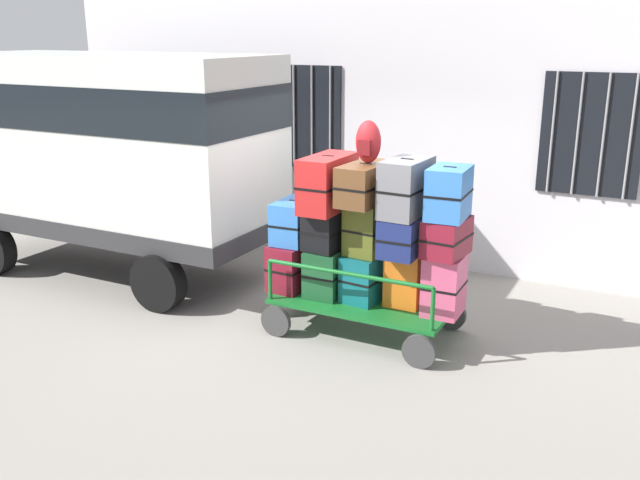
{
  "coord_description": "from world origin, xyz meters",
  "views": [
    {
      "loc": [
        3.15,
        -6.74,
        3.22
      ],
      "look_at": [
        -0.23,
        -0.19,
        1.0
      ],
      "focal_mm": 39.02,
      "sensor_mm": 36.0,
      "label": 1
    }
  ],
  "objects": [
    {
      "name": "ground_plane",
      "position": [
        0.0,
        0.0,
        0.0
      ],
      "size": [
        40.0,
        40.0,
        0.0
      ],
      "primitive_type": "plane",
      "color": "gray"
    },
    {
      "name": "building_wall",
      "position": [
        0.0,
        2.51,
        2.5
      ],
      "size": [
        12.0,
        0.38,
        5.0
      ],
      "color": "silver",
      "rests_on": "ground"
    },
    {
      "name": "van",
      "position": [
        -3.57,
        0.19,
        1.8
      ],
      "size": [
        4.56,
        1.95,
        2.94
      ],
      "color": "silver",
      "rests_on": "ground"
    },
    {
      "name": "luggage_cart",
      "position": [
        0.32,
        -0.19,
        0.33
      ],
      "size": [
        2.0,
        1.11,
        0.4
      ],
      "color": "#146023",
      "rests_on": "ground"
    },
    {
      "name": "cart_railing",
      "position": [
        0.32,
        -0.19,
        0.77
      ],
      "size": [
        1.89,
        0.98,
        0.46
      ],
      "color": "#146023",
      "rests_on": "luggage_cart"
    },
    {
      "name": "suitcase_left_bottom",
      "position": [
        -0.56,
        -0.22,
        0.66
      ],
      "size": [
        0.42,
        0.65,
        0.53
      ],
      "color": "maroon",
      "rests_on": "luggage_cart"
    },
    {
      "name": "suitcase_left_middle",
      "position": [
        -0.56,
        -0.16,
        1.17
      ],
      "size": [
        0.41,
        0.65,
        0.48
      ],
      "color": "#3372C6",
      "rests_on": "suitcase_left_bottom"
    },
    {
      "name": "suitcase_midleft_bottom",
      "position": [
        -0.12,
        -0.21,
        0.66
      ],
      "size": [
        0.42,
        0.63,
        0.53
      ],
      "color": "#194C28",
      "rests_on": "luggage_cart"
    },
    {
      "name": "suitcase_midleft_middle",
      "position": [
        -0.12,
        -0.16,
        1.14
      ],
      "size": [
        0.43,
        0.69,
        0.43
      ],
      "color": "black",
      "rests_on": "suitcase_midleft_bottom"
    },
    {
      "name": "suitcase_midleft_top",
      "position": [
        -0.12,
        -0.22,
        1.66
      ],
      "size": [
        0.38,
        0.81,
        0.6
      ],
      "color": "#B21E1E",
      "rests_on": "suitcase_midleft_middle"
    },
    {
      "name": "suitcase_center_bottom",
      "position": [
        0.32,
        -0.19,
        0.65
      ],
      "size": [
        0.43,
        0.57,
        0.52
      ],
      "color": "#0F5960",
      "rests_on": "luggage_cart"
    },
    {
      "name": "suitcase_center_middle",
      "position": [
        0.32,
        -0.18,
        1.2
      ],
      "size": [
        0.42,
        0.45,
        0.57
      ],
      "color": "#4C5119",
      "rests_on": "suitcase_center_bottom"
    },
    {
      "name": "suitcase_center_top",
      "position": [
        0.32,
        -0.23,
        1.7
      ],
      "size": [
        0.41,
        0.77,
        0.43
      ],
      "color": "brown",
      "rests_on": "suitcase_center_middle"
    },
    {
      "name": "suitcase_midright_bottom",
      "position": [
        0.77,
        -0.18,
        0.7
      ],
      "size": [
        0.39,
        0.3,
        0.6
      ],
      "color": "orange",
      "rests_on": "luggage_cart"
    },
    {
      "name": "suitcase_midright_middle",
      "position": [
        0.77,
        -0.19,
        1.2
      ],
      "size": [
        0.4,
        0.73,
        0.4
      ],
      "color": "navy",
      "rests_on": "suitcase_midright_bottom"
    },
    {
      "name": "suitcase_midright_top",
      "position": [
        0.77,
        -0.21,
        1.7
      ],
      "size": [
        0.41,
        0.69,
        0.59
      ],
      "color": "slate",
      "rests_on": "suitcase_midright_middle"
    },
    {
      "name": "suitcase_right_bottom",
      "position": [
        1.21,
        -0.18,
        0.71
      ],
      "size": [
        0.39,
        0.47,
        0.64
      ],
      "color": "#CC4C72",
      "rests_on": "luggage_cart"
    },
    {
      "name": "suitcase_right_middle",
      "position": [
        1.21,
        -0.18,
        1.23
      ],
      "size": [
        0.42,
        0.58,
        0.39
      ],
      "color": "maroon",
      "rests_on": "suitcase_right_bottom"
    },
    {
      "name": "suitcase_right_top",
      "position": [
        1.21,
        -0.2,
        1.69
      ],
      "size": [
        0.4,
        0.56,
        0.52
      ],
      "color": "#3372C6",
      "rests_on": "suitcase_right_middle"
    },
    {
      "name": "backpack",
      "position": [
        0.34,
        -0.23,
        2.13
      ],
      "size": [
        0.27,
        0.22,
        0.44
      ],
      "color": "maroon",
      "rests_on": "suitcase_center_top"
    }
  ]
}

